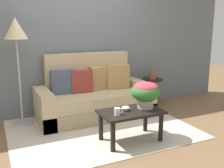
{
  "coord_description": "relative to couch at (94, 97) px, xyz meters",
  "views": [
    {
      "loc": [
        -1.43,
        -3.39,
        1.54
      ],
      "look_at": [
        0.19,
        0.04,
        0.69
      ],
      "focal_mm": 41.49,
      "sensor_mm": 36.0,
      "label": 1
    }
  ],
  "objects": [
    {
      "name": "wall_back",
      "position": [
        -0.13,
        0.45,
        1.08
      ],
      "size": [
        6.4,
        0.12,
        2.82
      ],
      "primitive_type": "cube",
      "color": "slate",
      "rests_on": "ground"
    },
    {
      "name": "side_table",
      "position": [
        1.29,
        0.13,
        0.03
      ],
      "size": [
        0.42,
        0.42,
        0.53
      ],
      "color": "black",
      "rests_on": "ground"
    },
    {
      "name": "ground_plane",
      "position": [
        -0.13,
        -0.67,
        -0.33
      ],
      "size": [
        14.0,
        14.0,
        0.0
      ],
      "primitive_type": "plane",
      "color": "brown"
    },
    {
      "name": "snack_bowl",
      "position": [
        0.02,
        -1.13,
        0.13
      ],
      "size": [
        0.12,
        0.12,
        0.06
      ],
      "color": "silver",
      "rests_on": "coffee_table"
    },
    {
      "name": "coffee_table",
      "position": [
        0.08,
        -1.17,
        0.02
      ],
      "size": [
        0.84,
        0.51,
        0.43
      ],
      "color": "black",
      "rests_on": "ground"
    },
    {
      "name": "couch",
      "position": [
        0.0,
        0.0,
        0.0
      ],
      "size": [
        1.95,
        0.86,
        1.09
      ],
      "color": "tan",
      "rests_on": "ground"
    },
    {
      "name": "potted_plant",
      "position": [
        0.32,
        -1.15,
        0.33
      ],
      "size": [
        0.4,
        0.4,
        0.37
      ],
      "color": "#B7B2A8",
      "rests_on": "coffee_table"
    },
    {
      "name": "table_vase",
      "position": [
        1.29,
        0.12,
        0.28
      ],
      "size": [
        0.13,
        0.13,
        0.22
      ],
      "color": "#934C42",
      "rests_on": "side_table"
    },
    {
      "name": "floor_lamp",
      "position": [
        -1.19,
        0.09,
        1.06
      ],
      "size": [
        0.35,
        0.35,
        1.67
      ],
      "color": "#B2B2B7",
      "rests_on": "ground"
    },
    {
      "name": "area_rug",
      "position": [
        -0.13,
        -0.62,
        -0.33
      ],
      "size": [
        2.67,
        2.0,
        0.01
      ],
      "primitive_type": "cube",
      "color": "beige",
      "rests_on": "ground"
    },
    {
      "name": "coffee_mug",
      "position": [
        -0.16,
        -1.25,
        0.15
      ],
      "size": [
        0.12,
        0.08,
        0.09
      ],
      "color": "white",
      "rests_on": "coffee_table"
    }
  ]
}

